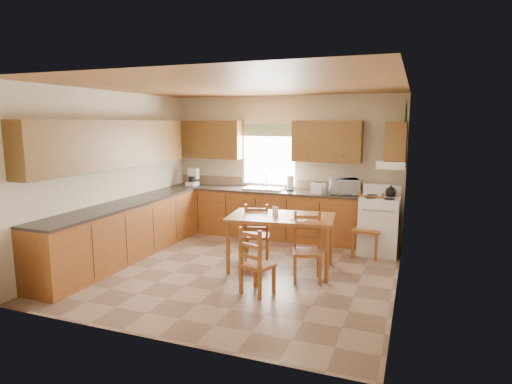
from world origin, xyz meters
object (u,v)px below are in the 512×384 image
(chair_far_left, at_px, (307,248))
(chair_far_right, at_px, (368,226))
(microwave, at_px, (344,187))
(chair_near_right, at_px, (257,232))
(dining_table, at_px, (281,243))
(chair_near_left, at_px, (257,260))
(stove, at_px, (379,226))

(chair_far_left, distance_m, chair_far_right, 1.56)
(microwave, distance_m, chair_near_right, 1.92)
(dining_table, height_order, chair_far_left, chair_far_left)
(microwave, bearing_deg, chair_near_left, -122.78)
(dining_table, xyz_separation_m, chair_far_left, (0.48, -0.31, 0.06))
(dining_table, relative_size, chair_far_right, 1.48)
(chair_near_right, bearing_deg, chair_near_left, 93.47)
(dining_table, distance_m, chair_far_right, 1.59)
(stove, height_order, dining_table, stove)
(chair_near_right, xyz_separation_m, chair_far_left, (0.98, -0.61, 0.01))
(stove, xyz_separation_m, chair_far_left, (-0.82, -1.68, 0.00))
(chair_far_right, bearing_deg, dining_table, -128.86)
(microwave, xyz_separation_m, chair_far_left, (-0.16, -2.03, -0.59))
(dining_table, distance_m, chair_near_left, 0.98)
(chair_near_left, bearing_deg, dining_table, -72.03)
(chair_near_left, bearing_deg, chair_far_left, -107.61)
(stove, distance_m, chair_far_left, 1.87)
(stove, xyz_separation_m, chair_far_right, (-0.16, -0.27, 0.05))
(dining_table, bearing_deg, chair_near_left, -97.55)
(stove, height_order, chair_far_right, chair_far_right)
(microwave, relative_size, dining_table, 0.30)
(chair_near_right, bearing_deg, microwave, -146.09)
(chair_near_right, xyz_separation_m, chair_far_right, (1.64, 0.81, 0.06))
(stove, height_order, microwave, microwave)
(chair_far_left, relative_size, chair_far_right, 0.91)
(chair_near_right, height_order, chair_far_left, chair_far_left)
(stove, bearing_deg, chair_far_right, -120.22)
(microwave, xyz_separation_m, chair_far_right, (0.50, -0.62, -0.54))
(stove, relative_size, chair_far_right, 0.90)
(stove, relative_size, microwave, 2.02)
(chair_near_left, bearing_deg, microwave, -84.92)
(chair_far_left, bearing_deg, dining_table, 130.58)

